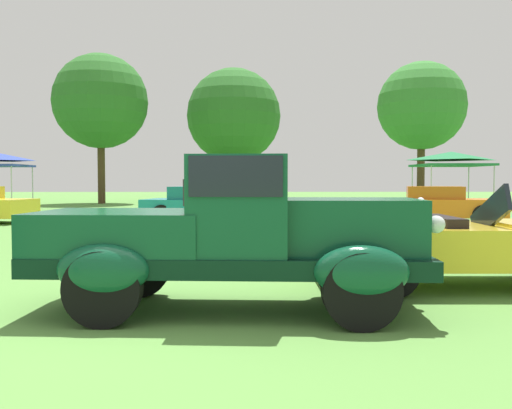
{
  "coord_description": "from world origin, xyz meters",
  "views": [
    {
      "loc": [
        0.91,
        -5.81,
        1.45
      ],
      "look_at": [
        1.08,
        3.68,
        1.02
      ],
      "focal_mm": 38.97,
      "sensor_mm": 36.0,
      "label": 1
    }
  ],
  "objects_px": {
    "feature_pickup_truck": "(234,233)",
    "neighbor_convertible": "(480,244)",
    "show_car_teal": "(203,205)",
    "spectator_near_truck": "(191,204)",
    "canopy_tent_center_field": "(451,158)",
    "show_car_orange": "(439,205)"
  },
  "relations": [
    {
      "from": "feature_pickup_truck",
      "to": "neighbor_convertible",
      "type": "distance_m",
      "value": 3.61
    },
    {
      "from": "feature_pickup_truck",
      "to": "neighbor_convertible",
      "type": "bearing_deg",
      "value": 22.76
    },
    {
      "from": "feature_pickup_truck",
      "to": "show_car_teal",
      "type": "height_order",
      "value": "feature_pickup_truck"
    },
    {
      "from": "show_car_teal",
      "to": "spectator_near_truck",
      "type": "xyz_separation_m",
      "value": [
        0.18,
        -5.93,
        0.31
      ]
    },
    {
      "from": "show_car_teal",
      "to": "canopy_tent_center_field",
      "type": "height_order",
      "value": "canopy_tent_center_field"
    },
    {
      "from": "show_car_teal",
      "to": "show_car_orange",
      "type": "distance_m",
      "value": 7.96
    },
    {
      "from": "neighbor_convertible",
      "to": "show_car_teal",
      "type": "relative_size",
      "value": 1.0
    },
    {
      "from": "spectator_near_truck",
      "to": "show_car_teal",
      "type": "bearing_deg",
      "value": 91.77
    },
    {
      "from": "show_car_orange",
      "to": "spectator_near_truck",
      "type": "xyz_separation_m",
      "value": [
        -7.78,
        -6.22,
        0.31
      ]
    },
    {
      "from": "canopy_tent_center_field",
      "to": "spectator_near_truck",
      "type": "bearing_deg",
      "value": -130.11
    },
    {
      "from": "feature_pickup_truck",
      "to": "show_car_teal",
      "type": "distance_m",
      "value": 12.36
    },
    {
      "from": "show_car_teal",
      "to": "show_car_orange",
      "type": "height_order",
      "value": "same"
    },
    {
      "from": "feature_pickup_truck",
      "to": "show_car_orange",
      "type": "distance_m",
      "value": 14.24
    },
    {
      "from": "neighbor_convertible",
      "to": "spectator_near_truck",
      "type": "height_order",
      "value": "spectator_near_truck"
    },
    {
      "from": "canopy_tent_center_field",
      "to": "feature_pickup_truck",
      "type": "bearing_deg",
      "value": -116.55
    },
    {
      "from": "feature_pickup_truck",
      "to": "canopy_tent_center_field",
      "type": "bearing_deg",
      "value": 63.45
    },
    {
      "from": "show_car_orange",
      "to": "neighbor_convertible",
      "type": "bearing_deg",
      "value": -106.69
    },
    {
      "from": "show_car_orange",
      "to": "spectator_near_truck",
      "type": "distance_m",
      "value": 9.96
    },
    {
      "from": "feature_pickup_truck",
      "to": "spectator_near_truck",
      "type": "distance_m",
      "value": 6.46
    },
    {
      "from": "show_car_orange",
      "to": "canopy_tent_center_field",
      "type": "distance_m",
      "value": 7.08
    },
    {
      "from": "show_car_orange",
      "to": "spectator_near_truck",
      "type": "relative_size",
      "value": 2.6
    },
    {
      "from": "show_car_teal",
      "to": "spectator_near_truck",
      "type": "distance_m",
      "value": 5.94
    }
  ]
}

